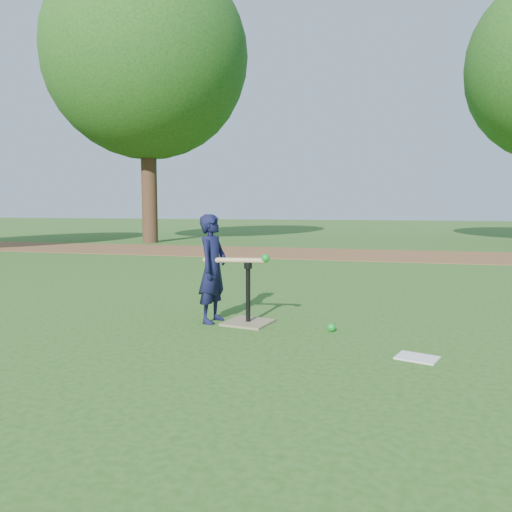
# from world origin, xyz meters

# --- Properties ---
(ground) EXTENTS (80.00, 80.00, 0.00)m
(ground) POSITION_xyz_m (0.00, 0.00, 0.00)
(ground) COLOR #285116
(ground) RESTS_ON ground
(dirt_strip) EXTENTS (24.00, 3.00, 0.01)m
(dirt_strip) POSITION_xyz_m (0.00, 7.50, 0.01)
(dirt_strip) COLOR brown
(dirt_strip) RESTS_ON ground
(child) EXTENTS (0.31, 0.43, 1.09)m
(child) POSITION_xyz_m (-0.12, -0.12, 0.54)
(child) COLOR black
(child) RESTS_ON ground
(wiffle_ball_ground) EXTENTS (0.08, 0.08, 0.08)m
(wiffle_ball_ground) POSITION_xyz_m (1.08, -0.21, 0.04)
(wiffle_ball_ground) COLOR #0D9324
(wiffle_ball_ground) RESTS_ON ground
(clipboard) EXTENTS (0.36, 0.31, 0.01)m
(clipboard) POSITION_xyz_m (1.81, -0.86, 0.01)
(clipboard) COLOR silver
(clipboard) RESTS_ON ground
(batting_tee) EXTENTS (0.50, 0.50, 0.61)m
(batting_tee) POSITION_xyz_m (0.24, -0.10, 0.11)
(batting_tee) COLOR #847654
(batting_tee) RESTS_ON ground
(swing_action) EXTENTS (0.69, 0.17, 0.11)m
(swing_action) POSITION_xyz_m (0.15, -0.14, 0.64)
(swing_action) COLOR tan
(swing_action) RESTS_ON ground
(tree_left) EXTENTS (6.40, 6.40, 9.08)m
(tree_left) POSITION_xyz_m (-6.00, 10.00, 5.87)
(tree_left) COLOR #382316
(tree_left) RESTS_ON ground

